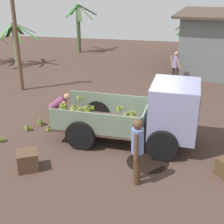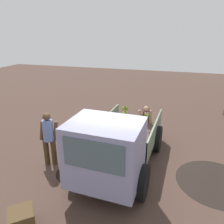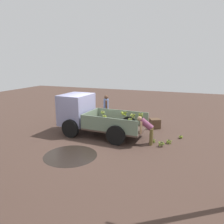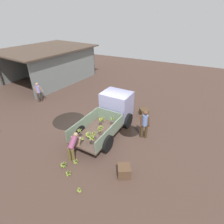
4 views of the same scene
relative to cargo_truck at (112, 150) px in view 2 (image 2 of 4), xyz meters
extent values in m
plane|color=#47342B|center=(-0.61, 0.12, -1.06)|extent=(36.00, 36.00, 0.00)
cylinder|color=black|center=(-0.14, -1.16, -1.06)|extent=(1.21, 1.21, 0.01)
cylinder|color=black|center=(-0.83, 2.80, -1.06)|extent=(2.17, 2.17, 0.01)
cube|color=#4E3B32|center=(-1.77, 0.09, -0.56)|extent=(2.98, 1.93, 0.08)
cube|color=slate|center=(-1.72, 0.96, -0.18)|extent=(2.88, 0.20, 0.68)
cube|color=slate|center=(-1.81, -0.77, -0.18)|extent=(2.88, 0.20, 0.68)
cube|color=slate|center=(-0.35, 0.02, -0.18)|extent=(0.14, 1.78, 0.68)
cube|color=#8D8EB6|center=(0.48, -0.03, 0.19)|extent=(1.47, 1.81, 1.58)
cube|color=#4C606B|center=(1.18, -0.06, 0.50)|extent=(0.10, 1.39, 0.70)
cylinder|color=black|center=(0.32, 0.91, -0.60)|extent=(0.93, 0.27, 0.91)
cylinder|color=black|center=(0.23, -0.93, -0.60)|extent=(0.93, 0.27, 0.91)
cylinder|color=black|center=(-2.15, 1.04, -0.60)|extent=(0.93, 0.27, 0.91)
cylinder|color=black|center=(-2.25, -0.80, -0.60)|extent=(0.93, 0.27, 0.91)
sphere|color=#4D4632|center=(-0.88, -0.42, 0.09)|extent=(0.08, 0.08, 0.08)
cylinder|color=olive|center=(-0.85, -0.37, 0.01)|extent=(0.16, 0.11, 0.18)
cylinder|color=#86A347|center=(-0.94, -0.37, 0.04)|extent=(0.14, 0.18, 0.13)
cylinder|color=olive|center=(-0.92, -0.45, 0.01)|extent=(0.13, 0.15, 0.17)
cylinder|color=olive|center=(-0.86, -0.48, 0.01)|extent=(0.17, 0.09, 0.17)
cylinder|color=olive|center=(-0.79, -0.41, 0.05)|extent=(0.06, 0.20, 0.11)
sphere|color=brown|center=(-2.66, 0.57, 0.11)|extent=(0.08, 0.08, 0.08)
cylinder|color=olive|center=(-2.64, 0.62, 0.04)|extent=(0.15, 0.10, 0.16)
cylinder|color=olive|center=(-2.70, 0.61, 0.04)|extent=(0.14, 0.13, 0.16)
cylinder|color=#90A141|center=(-2.72, 0.54, 0.07)|extent=(0.13, 0.17, 0.11)
cylinder|color=olive|center=(-2.65, 0.50, 0.07)|extent=(0.18, 0.07, 0.11)
cylinder|color=olive|center=(-2.59, 0.56, 0.07)|extent=(0.07, 0.18, 0.11)
sphere|color=brown|center=(-2.48, 0.15, -0.12)|extent=(0.09, 0.09, 0.09)
cylinder|color=olive|center=(-2.44, 0.23, -0.18)|extent=(0.22, 0.15, 0.16)
cylinder|color=#8A9F3F|center=(-2.50, 0.25, -0.17)|extent=(0.24, 0.08, 0.13)
cylinder|color=#97AB43|center=(-2.56, 0.20, -0.19)|extent=(0.16, 0.22, 0.17)
cylinder|color=#7FA726|center=(-2.56, 0.14, -0.20)|extent=(0.06, 0.21, 0.20)
cylinder|color=olive|center=(-2.53, 0.08, -0.20)|extent=(0.20, 0.16, 0.19)
cylinder|color=olive|center=(-2.48, 0.08, -0.21)|extent=(0.19, 0.07, 0.22)
cylinder|color=olive|center=(-2.42, 0.11, -0.20)|extent=(0.15, 0.20, 0.20)
cylinder|color=olive|center=(-2.39, 0.17, -0.18)|extent=(0.11, 0.24, 0.15)
sphere|color=brown|center=(-2.83, 0.34, -0.21)|extent=(0.08, 0.08, 0.08)
cylinder|color=#5F7918|center=(-2.78, 0.33, -0.27)|extent=(0.07, 0.15, 0.15)
cylinder|color=olive|center=(-2.79, 0.37, -0.27)|extent=(0.14, 0.14, 0.14)
cylinder|color=olive|center=(-2.83, 0.38, -0.28)|extent=(0.14, 0.05, 0.15)
cylinder|color=olive|center=(-2.87, 0.37, -0.27)|extent=(0.14, 0.13, 0.15)
cylinder|color=olive|center=(-2.90, 0.35, -0.25)|extent=(0.08, 0.17, 0.10)
cylinder|color=#8FAB4A|center=(-2.89, 0.30, -0.25)|extent=(0.13, 0.16, 0.10)
cylinder|color=olive|center=(-2.83, 0.29, -0.28)|extent=(0.13, 0.05, 0.16)
cylinder|color=olive|center=(-2.80, 0.29, -0.27)|extent=(0.15, 0.13, 0.14)
sphere|color=#4D4532|center=(-2.57, -0.24, 0.13)|extent=(0.08, 0.08, 0.08)
cylinder|color=olive|center=(-2.48, -0.25, 0.08)|extent=(0.07, 0.22, 0.11)
cylinder|color=olive|center=(-2.53, -0.18, 0.05)|extent=(0.18, 0.13, 0.18)
cylinder|color=#96A73D|center=(-2.61, -0.20, 0.04)|extent=(0.13, 0.16, 0.19)
cylinder|color=olive|center=(-2.64, -0.29, 0.07)|extent=(0.15, 0.20, 0.14)
cylinder|color=#98B14B|center=(-2.56, -0.30, 0.04)|extent=(0.17, 0.05, 0.19)
sphere|color=brown|center=(-2.93, -0.33, 0.18)|extent=(0.09, 0.09, 0.09)
cylinder|color=#8AAA2B|center=(-2.88, -0.37, 0.09)|extent=(0.15, 0.18, 0.20)
cylinder|color=olive|center=(-2.88, -0.31, 0.09)|extent=(0.11, 0.18, 0.21)
cylinder|color=olive|center=(-2.93, -0.26, 0.10)|extent=(0.19, 0.06, 0.19)
cylinder|color=olive|center=(-2.99, -0.28, 0.11)|extent=(0.17, 0.20, 0.17)
cylinder|color=#96AE30|center=(-3.00, -0.36, 0.10)|extent=(0.13, 0.20, 0.19)
cylinder|color=olive|center=(-2.93, -0.41, 0.11)|extent=(0.21, 0.06, 0.18)
sphere|color=#443D2C|center=(-1.22, 0.16, 0.04)|extent=(0.07, 0.07, 0.07)
cylinder|color=olive|center=(-1.24, 0.12, -0.03)|extent=(0.13, 0.10, 0.16)
cylinder|color=olive|center=(-1.20, 0.11, -0.03)|extent=(0.15, 0.08, 0.15)
cylinder|color=olive|center=(-1.16, 0.13, 0.00)|extent=(0.10, 0.17, 0.11)
cylinder|color=#8DA534|center=(-1.18, 0.18, -0.03)|extent=(0.11, 0.14, 0.15)
cylinder|color=olive|center=(-1.22, 0.22, 0.00)|extent=(0.17, 0.05, 0.11)
cylinder|color=#91A429|center=(-1.27, 0.20, -0.01)|extent=(0.14, 0.15, 0.12)
cylinder|color=#7FA923|center=(-1.27, 0.15, -0.03)|extent=(0.07, 0.14, 0.15)
sphere|color=brown|center=(-0.83, 0.25, -0.13)|extent=(0.08, 0.08, 0.08)
cylinder|color=olive|center=(-0.76, 0.21, -0.19)|extent=(0.14, 0.20, 0.15)
cylinder|color=olive|center=(-0.78, 0.29, -0.22)|extent=(0.13, 0.16, 0.19)
cylinder|color=olive|center=(-0.82, 0.31, -0.21)|extent=(0.17, 0.06, 0.19)
cylinder|color=olive|center=(-0.90, 0.31, -0.18)|extent=(0.17, 0.19, 0.12)
cylinder|color=olive|center=(-0.88, 0.22, -0.21)|extent=(0.13, 0.17, 0.18)
cylinder|color=olive|center=(-0.84, 0.19, -0.21)|extent=(0.18, 0.08, 0.19)
sphere|color=#463F2D|center=(-2.09, -0.33, 0.18)|extent=(0.09, 0.09, 0.09)
cylinder|color=olive|center=(-2.05, -0.24, 0.11)|extent=(0.24, 0.13, 0.16)
cylinder|color=#84A32B|center=(-2.13, -0.28, 0.07)|extent=(0.17, 0.15, 0.23)
cylinder|color=olive|center=(-2.16, -0.34, 0.08)|extent=(0.05, 0.19, 0.23)
cylinder|color=olive|center=(-2.14, -0.41, 0.10)|extent=(0.22, 0.16, 0.18)
cylinder|color=olive|center=(-2.07, -0.40, 0.08)|extent=(0.20, 0.10, 0.22)
cylinder|color=olive|center=(-2.00, -0.39, 0.12)|extent=(0.16, 0.24, 0.13)
cylinder|color=olive|center=(-2.00, -0.29, 0.12)|extent=(0.15, 0.24, 0.14)
cylinder|color=#43301C|center=(-0.31, -2.24, -0.64)|extent=(0.20, 0.20, 0.84)
cylinder|color=#43301C|center=(-0.36, -2.00, -0.64)|extent=(0.20, 0.20, 0.84)
cylinder|color=#687FB9|center=(-0.35, -2.12, 0.11)|extent=(0.39, 0.37, 0.67)
sphere|color=brown|center=(-0.36, -2.12, 0.56)|extent=(0.24, 0.24, 0.24)
cylinder|color=brown|center=(-0.36, -2.34, 0.08)|extent=(0.15, 0.22, 0.63)
cylinder|color=brown|center=(-0.45, -1.93, 0.08)|extent=(0.15, 0.23, 0.63)
cylinder|color=brown|center=(-3.65, 0.52, -0.68)|extent=(0.16, 0.16, 0.76)
cylinder|color=brown|center=(-3.63, 0.30, -0.68)|extent=(0.16, 0.16, 0.76)
cylinder|color=#7E3B5C|center=(-3.41, 0.43, -0.12)|extent=(0.67, 0.34, 0.59)
sphere|color=tan|center=(-3.09, 0.46, 0.13)|extent=(0.22, 0.22, 0.22)
cylinder|color=tan|center=(-3.20, 0.64, -0.25)|extent=(0.11, 0.16, 0.57)
cylinder|color=tan|center=(-3.12, 0.27, -0.24)|extent=(0.12, 0.25, 0.57)
sphere|color=#423C2B|center=(-4.40, 0.03, -0.90)|extent=(0.09, 0.09, 0.09)
cylinder|color=olive|center=(-4.39, 0.09, -0.97)|extent=(0.17, 0.06, 0.17)
cylinder|color=#87AC33|center=(-4.45, 0.06, -0.97)|extent=(0.12, 0.18, 0.17)
cylinder|color=olive|center=(-4.45, -0.03, -0.95)|extent=(0.17, 0.17, 0.14)
cylinder|color=olive|center=(-4.35, -0.03, -0.96)|extent=(0.18, 0.15, 0.16)
cylinder|color=olive|center=(-4.33, 0.04, -0.97)|extent=(0.08, 0.19, 0.16)
sphere|color=#4E4632|center=(-4.86, -0.90, -0.92)|extent=(0.07, 0.07, 0.07)
cylinder|color=olive|center=(-4.84, -0.85, -0.97)|extent=(0.15, 0.11, 0.12)
cylinder|color=olive|center=(-4.87, -0.83, -0.96)|extent=(0.16, 0.07, 0.09)
cylinder|color=#90A134|center=(-4.90, -0.89, -0.99)|extent=(0.07, 0.13, 0.15)
cylinder|color=#90B03F|center=(-4.92, -0.92, -0.96)|extent=(0.10, 0.16, 0.10)
cylinder|color=#5C781B|center=(-4.87, -0.94, -0.98)|extent=(0.14, 0.07, 0.14)
cylinder|color=olive|center=(-4.83, -0.94, -0.97)|extent=(0.14, 0.13, 0.12)
cylinder|color=olive|center=(-4.82, -0.90, -0.99)|extent=(0.05, 0.13, 0.14)
sphere|color=brown|center=(-3.69, 0.16, -0.91)|extent=(0.08, 0.08, 0.08)
cylinder|color=olive|center=(-3.70, 0.22, -0.98)|extent=(0.17, 0.07, 0.16)
cylinder|color=olive|center=(-3.75, 0.19, -0.97)|extent=(0.11, 0.18, 0.15)
cylinder|color=#96A742|center=(-3.73, 0.12, -0.98)|extent=(0.13, 0.15, 0.16)
cylinder|color=olive|center=(-3.67, 0.10, -0.98)|extent=(0.17, 0.07, 0.16)
cylinder|color=olive|center=(-3.62, 0.13, -0.96)|extent=(0.12, 0.18, 0.14)
cylinder|color=olive|center=(-3.63, 0.21, -0.95)|extent=(0.16, 0.17, 0.12)
sphere|color=#4D4532|center=(-4.13, 0.50, -0.86)|extent=(0.08, 0.08, 0.08)
cylinder|color=olive|center=(-4.17, 0.45, -0.96)|extent=(0.17, 0.14, 0.21)
cylinder|color=olive|center=(-4.10, 0.43, -0.94)|extent=(0.21, 0.12, 0.18)
cylinder|color=olive|center=(-4.06, 0.47, -0.95)|extent=(0.12, 0.20, 0.19)
cylinder|color=olive|center=(-4.05, 0.54, -0.93)|extent=(0.13, 0.22, 0.16)
cylinder|color=olive|center=(-4.10, 0.60, -0.92)|extent=(0.23, 0.10, 0.13)
cylinder|color=olive|center=(-4.19, 0.58, -0.91)|extent=(0.20, 0.19, 0.12)
cylinder|color=olive|center=(-4.22, 0.51, -0.91)|extent=(0.05, 0.23, 0.13)
cube|color=brown|center=(-3.33, -2.18, -0.79)|extent=(0.74, 0.74, 0.53)
cube|color=#4E3921|center=(2.01, -1.40, -0.82)|extent=(0.72, 0.72, 0.48)
camera|label=1|loc=(0.42, -8.86, 3.76)|focal=50.00mm
camera|label=2|loc=(4.85, 1.44, 2.96)|focal=35.00mm
camera|label=3|loc=(-5.38, 9.86, 2.68)|focal=35.00mm
camera|label=4|loc=(-8.28, -4.05, 5.25)|focal=28.00mm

